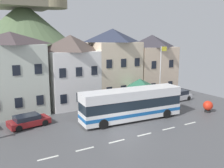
{
  "coord_description": "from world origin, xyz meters",
  "views": [
    {
      "loc": [
        -11.92,
        -18.27,
        8.96
      ],
      "look_at": [
        2.1,
        5.95,
        3.54
      ],
      "focal_mm": 39.69,
      "sensor_mm": 36.0,
      "label": 1
    }
  ],
  "objects_px": {
    "townhouse_01": "(13,74)",
    "pedestrian_01": "(148,103)",
    "hilltop_castle": "(25,40)",
    "harbour_buoy": "(208,106)",
    "townhouse_04": "(151,65)",
    "flagpole": "(161,72)",
    "townhouse_02": "(71,71)",
    "pedestrian_00": "(159,101)",
    "townhouse_03": "(113,65)",
    "bus_shelter": "(140,83)",
    "parked_car_00": "(178,96)",
    "transit_bus": "(132,105)",
    "public_bench": "(135,98)",
    "parked_car_02": "(28,121)"
  },
  "relations": [
    {
      "from": "transit_bus",
      "to": "parked_car_02",
      "type": "bearing_deg",
      "value": 165.22
    },
    {
      "from": "townhouse_01",
      "to": "harbour_buoy",
      "type": "xyz_separation_m",
      "value": [
        20.02,
        -11.01,
        -3.96
      ]
    },
    {
      "from": "pedestrian_01",
      "to": "harbour_buoy",
      "type": "xyz_separation_m",
      "value": [
        5.7,
        -4.33,
        -0.11
      ]
    },
    {
      "from": "townhouse_04",
      "to": "harbour_buoy",
      "type": "height_order",
      "value": "townhouse_04"
    },
    {
      "from": "pedestrian_01",
      "to": "harbour_buoy",
      "type": "relative_size",
      "value": 1.13
    },
    {
      "from": "pedestrian_01",
      "to": "flagpole",
      "type": "xyz_separation_m",
      "value": [
        2.68,
        0.85,
        3.56
      ]
    },
    {
      "from": "hilltop_castle",
      "to": "parked_car_02",
      "type": "bearing_deg",
      "value": -101.4
    },
    {
      "from": "flagpole",
      "to": "parked_car_00",
      "type": "bearing_deg",
      "value": 10.29
    },
    {
      "from": "townhouse_01",
      "to": "pedestrian_01",
      "type": "bearing_deg",
      "value": -25.0
    },
    {
      "from": "bus_shelter",
      "to": "pedestrian_00",
      "type": "relative_size",
      "value": 2.17
    },
    {
      "from": "public_bench",
      "to": "parked_car_00",
      "type": "bearing_deg",
      "value": -24.22
    },
    {
      "from": "townhouse_01",
      "to": "pedestrian_01",
      "type": "height_order",
      "value": "townhouse_01"
    },
    {
      "from": "harbour_buoy",
      "to": "pedestrian_01",
      "type": "bearing_deg",
      "value": 142.76
    },
    {
      "from": "transit_bus",
      "to": "harbour_buoy",
      "type": "bearing_deg",
      "value": -9.19
    },
    {
      "from": "townhouse_01",
      "to": "hilltop_castle",
      "type": "height_order",
      "value": "hilltop_castle"
    },
    {
      "from": "hilltop_castle",
      "to": "parked_car_02",
      "type": "distance_m",
      "value": 28.82
    },
    {
      "from": "flagpole",
      "to": "townhouse_03",
      "type": "bearing_deg",
      "value": 121.13
    },
    {
      "from": "townhouse_02",
      "to": "hilltop_castle",
      "type": "bearing_deg",
      "value": 92.92
    },
    {
      "from": "public_bench",
      "to": "transit_bus",
      "type": "bearing_deg",
      "value": -127.86
    },
    {
      "from": "townhouse_01",
      "to": "pedestrian_00",
      "type": "relative_size",
      "value": 5.69
    },
    {
      "from": "parked_car_00",
      "to": "harbour_buoy",
      "type": "relative_size",
      "value": 2.87
    },
    {
      "from": "townhouse_02",
      "to": "townhouse_03",
      "type": "relative_size",
      "value": 0.91
    },
    {
      "from": "townhouse_02",
      "to": "pedestrian_01",
      "type": "distance_m",
      "value": 10.48
    },
    {
      "from": "pedestrian_01",
      "to": "public_bench",
      "type": "xyz_separation_m",
      "value": [
        1.0,
        4.13,
        -0.41
      ]
    },
    {
      "from": "pedestrian_00",
      "to": "pedestrian_01",
      "type": "relative_size",
      "value": 1.05
    },
    {
      "from": "bus_shelter",
      "to": "harbour_buoy",
      "type": "xyz_separation_m",
      "value": [
        5.47,
        -6.33,
        -2.21
      ]
    },
    {
      "from": "parked_car_02",
      "to": "pedestrian_01",
      "type": "distance_m",
      "value": 14.0
    },
    {
      "from": "pedestrian_01",
      "to": "parked_car_00",
      "type": "bearing_deg",
      "value": 13.25
    },
    {
      "from": "hilltop_castle",
      "to": "flagpole",
      "type": "height_order",
      "value": "hilltop_castle"
    },
    {
      "from": "transit_bus",
      "to": "public_bench",
      "type": "relative_size",
      "value": 6.81
    },
    {
      "from": "hilltop_castle",
      "to": "bus_shelter",
      "type": "distance_m",
      "value": 28.6
    },
    {
      "from": "public_bench",
      "to": "flagpole",
      "type": "relative_size",
      "value": 0.22
    },
    {
      "from": "townhouse_03",
      "to": "townhouse_04",
      "type": "height_order",
      "value": "townhouse_03"
    },
    {
      "from": "townhouse_02",
      "to": "townhouse_03",
      "type": "distance_m",
      "value": 6.34
    },
    {
      "from": "townhouse_04",
      "to": "flagpole",
      "type": "distance_m",
      "value": 6.53
    },
    {
      "from": "parked_car_02",
      "to": "public_bench",
      "type": "bearing_deg",
      "value": 1.53
    },
    {
      "from": "hilltop_castle",
      "to": "bus_shelter",
      "type": "xyz_separation_m",
      "value": [
        8.65,
        -26.76,
        -5.21
      ]
    },
    {
      "from": "townhouse_01",
      "to": "hilltop_castle",
      "type": "distance_m",
      "value": 23.12
    },
    {
      "from": "hilltop_castle",
      "to": "public_bench",
      "type": "relative_size",
      "value": 21.52
    },
    {
      "from": "bus_shelter",
      "to": "parked_car_00",
      "type": "distance_m",
      "value": 6.86
    },
    {
      "from": "bus_shelter",
      "to": "parked_car_00",
      "type": "height_order",
      "value": "bus_shelter"
    },
    {
      "from": "transit_bus",
      "to": "bus_shelter",
      "type": "distance_m",
      "value": 5.83
    },
    {
      "from": "townhouse_03",
      "to": "transit_bus",
      "type": "xyz_separation_m",
      "value": [
        -2.82,
        -8.93,
        -3.28
      ]
    },
    {
      "from": "townhouse_02",
      "to": "pedestrian_00",
      "type": "height_order",
      "value": "townhouse_02"
    },
    {
      "from": "townhouse_02",
      "to": "parked_car_00",
      "type": "relative_size",
      "value": 2.27
    },
    {
      "from": "hilltop_castle",
      "to": "parked_car_02",
      "type": "height_order",
      "value": "hilltop_castle"
    },
    {
      "from": "flagpole",
      "to": "pedestrian_00",
      "type": "bearing_deg",
      "value": -132.42
    },
    {
      "from": "harbour_buoy",
      "to": "pedestrian_00",
      "type": "bearing_deg",
      "value": 132.96
    },
    {
      "from": "townhouse_04",
      "to": "harbour_buoy",
      "type": "distance_m",
      "value": 11.58
    },
    {
      "from": "townhouse_03",
      "to": "parked_car_00",
      "type": "height_order",
      "value": "townhouse_03"
    }
  ]
}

